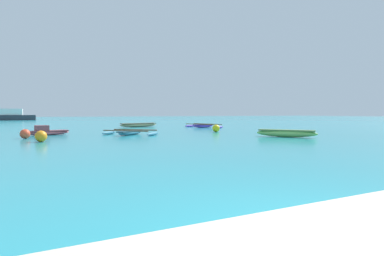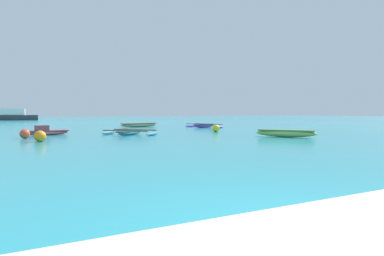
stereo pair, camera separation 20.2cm
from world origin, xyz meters
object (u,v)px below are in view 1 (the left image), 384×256
Objects in this scene: moored_boat_2 at (286,133)px; moored_boat_1 at (47,132)px; distant_ferry at (6,116)px; mooring_buoy_0 at (41,136)px; moored_boat_0 at (203,126)px; moored_boat_4 at (130,132)px; mooring_buoy_1 at (216,128)px; moored_boat_3 at (138,125)px; mooring_buoy_2 at (25,134)px.

moored_boat_1 is at bearing -160.17° from moored_boat_2.
moored_boat_1 is 47.18m from distant_ferry.
moored_boat_2 is 0.30× the size of distant_ferry.
distant_ferry reaches higher than mooring_buoy_0.
mooring_buoy_0 is at bearing -162.95° from moored_boat_0.
moored_boat_1 is 0.27× the size of distant_ferry.
mooring_buoy_1 is (6.53, 0.22, 0.12)m from moored_boat_4.
moored_boat_3 is 0.41× the size of distant_ferry.
mooring_buoy_2 reaches higher than moored_boat_2.
moored_boat_1 is 11.99m from moored_boat_3.
moored_boat_3 reaches higher than moored_boat_0.
moored_boat_4 is at bearing -159.94° from moored_boat_0.
mooring_buoy_2 is at bearing -143.93° from moored_boat_3.
mooring_buoy_1 reaches higher than mooring_buoy_2.
moored_boat_4 is 6.23× the size of mooring_buoy_0.
mooring_buoy_1 is at bearing 2.10° from mooring_buoy_2.
mooring_buoy_0 reaches higher than moored_boat_3.
moored_boat_3 is 7.59× the size of mooring_buoy_1.
mooring_buoy_0 is at bearing -106.97° from moored_boat_1.
moored_boat_0 is 7.74× the size of mooring_buoy_1.
moored_boat_3 is at bearing 31.19° from moored_boat_1.
distant_ferry is (-7.07, 51.46, 0.63)m from mooring_buoy_0.
mooring_buoy_2 is (-0.84, 2.50, -0.01)m from mooring_buoy_0.
moored_boat_2 is at bearing -80.90° from moored_boat_4.
moored_boat_1 reaches higher than moored_boat_0.
moored_boat_0 is at bearing 136.70° from moored_boat_2.
moored_boat_4 is (-8.85, -6.67, -0.02)m from moored_boat_0.
moored_boat_1 is 0.66× the size of moored_boat_3.
mooring_buoy_0 is at bearing -165.75° from mooring_buoy_1.
distant_ferry is at bearing 161.38° from moored_boat_2.
moored_boat_0 is at bearing 34.00° from mooring_buoy_0.
moored_boat_3 is 10.89m from mooring_buoy_1.
moored_boat_1 is 0.79× the size of moored_boat_4.
mooring_buoy_0 reaches higher than moored_boat_0.
mooring_buoy_1 is at bearing -23.86° from moored_boat_1.
mooring_buoy_1 reaches higher than moored_boat_3.
mooring_buoy_0 reaches higher than moored_boat_4.
mooring_buoy_0 is (-13.95, -9.41, 0.11)m from moored_boat_0.
mooring_buoy_0 is at bearing -141.53° from moored_boat_2.
mooring_buoy_2 is (-13.84, 5.42, 0.02)m from moored_boat_2.
distant_ferry is (-18.70, 48.50, 0.63)m from mooring_buoy_1.
distant_ferry is (-12.17, 48.72, 0.75)m from moored_boat_4.
moored_boat_0 is at bearing -63.44° from distant_ferry.
mooring_buoy_1 reaches higher than moored_boat_0.
moored_boat_4 is 5.79m from mooring_buoy_0.
mooring_buoy_0 is 1.05× the size of mooring_buoy_2.
mooring_buoy_0 is (-0.22, -4.85, 0.06)m from moored_boat_1.
moored_boat_4 is at bearing -37.82° from moored_boat_1.
moored_boat_3 is (8.39, 8.57, -0.00)m from moored_boat_1.
moored_boat_3 is 14.43m from mooring_buoy_2.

